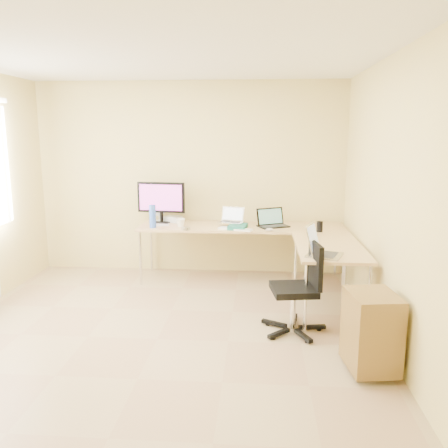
# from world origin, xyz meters

# --- Properties ---
(floor) EXTENTS (4.50, 4.50, 0.00)m
(floor) POSITION_xyz_m (0.00, 0.00, 0.00)
(floor) COLOR #9F8862
(floor) RESTS_ON ground
(ceiling) EXTENTS (4.50, 4.50, 0.00)m
(ceiling) POSITION_xyz_m (0.00, 0.00, 2.60)
(ceiling) COLOR white
(ceiling) RESTS_ON ground
(wall_back) EXTENTS (4.50, 0.00, 4.50)m
(wall_back) POSITION_xyz_m (0.00, 2.25, 1.30)
(wall_back) COLOR #D2BF7E
(wall_back) RESTS_ON ground
(wall_front) EXTENTS (4.50, 0.00, 4.50)m
(wall_front) POSITION_xyz_m (0.00, -2.25, 1.30)
(wall_front) COLOR #D2BF7E
(wall_front) RESTS_ON ground
(wall_right) EXTENTS (0.00, 4.50, 4.50)m
(wall_right) POSITION_xyz_m (2.10, 0.00, 1.30)
(wall_right) COLOR #D2BF7E
(wall_right) RESTS_ON ground
(desk_main) EXTENTS (2.65, 0.70, 0.73)m
(desk_main) POSITION_xyz_m (0.72, 1.85, 0.36)
(desk_main) COLOR tan
(desk_main) RESTS_ON ground
(desk_return) EXTENTS (0.70, 1.30, 0.73)m
(desk_return) POSITION_xyz_m (1.70, 0.85, 0.36)
(desk_return) COLOR tan
(desk_return) RESTS_ON ground
(monitor) EXTENTS (0.66, 0.28, 0.55)m
(monitor) POSITION_xyz_m (-0.35, 1.97, 1.01)
(monitor) COLOR black
(monitor) RESTS_ON desk_main
(book_stack) EXTENTS (0.25, 0.32, 0.05)m
(book_stack) POSITION_xyz_m (0.68, 1.68, 0.75)
(book_stack) COLOR #176052
(book_stack) RESTS_ON desk_main
(laptop_center) EXTENTS (0.36, 0.31, 0.20)m
(laptop_center) POSITION_xyz_m (0.59, 1.80, 0.88)
(laptop_center) COLOR silver
(laptop_center) RESTS_ON desk_main
(laptop_black) EXTENTS (0.46, 0.42, 0.24)m
(laptop_black) POSITION_xyz_m (1.13, 1.82, 0.85)
(laptop_black) COLOR black
(laptop_black) RESTS_ON desk_main
(keyboard) EXTENTS (0.45, 0.26, 0.02)m
(keyboard) POSITION_xyz_m (0.66, 1.59, 0.74)
(keyboard) COLOR white
(keyboard) RESTS_ON desk_main
(mouse) EXTENTS (0.12, 0.09, 0.04)m
(mouse) POSITION_xyz_m (1.08, 1.55, 0.75)
(mouse) COLOR beige
(mouse) RESTS_ON desk_main
(mug) EXTENTS (0.13, 0.13, 0.11)m
(mug) POSITION_xyz_m (-0.05, 1.72, 0.78)
(mug) COLOR white
(mug) RESTS_ON desk_main
(cd_stack) EXTENTS (0.13, 0.13, 0.03)m
(cd_stack) POSITION_xyz_m (0.04, 1.55, 0.74)
(cd_stack) COLOR silver
(cd_stack) RESTS_ON desk_main
(water_bottle) EXTENTS (0.10, 0.10, 0.29)m
(water_bottle) POSITION_xyz_m (-0.40, 1.65, 0.88)
(water_bottle) COLOR blue
(water_bottle) RESTS_ON desk_main
(papers) EXTENTS (0.29, 0.38, 0.01)m
(papers) POSITION_xyz_m (-0.36, 1.91, 0.73)
(papers) COLOR silver
(papers) RESTS_ON desk_main
(white_box) EXTENTS (0.27, 0.24, 0.08)m
(white_box) POSITION_xyz_m (-0.22, 2.05, 0.77)
(white_box) COLOR silver
(white_box) RESTS_ON desk_main
(desk_fan) EXTENTS (0.23, 0.23, 0.28)m
(desk_fan) POSITION_xyz_m (-0.40, 2.05, 0.87)
(desk_fan) COLOR silver
(desk_fan) RESTS_ON desk_main
(black_cup) EXTENTS (0.08, 0.08, 0.13)m
(black_cup) POSITION_xyz_m (1.68, 1.55, 0.79)
(black_cup) COLOR black
(black_cup) RESTS_ON desk_main
(laptop_return) EXTENTS (0.46, 0.41, 0.25)m
(laptop_return) POSITION_xyz_m (1.59, 0.43, 0.86)
(laptop_return) COLOR #AAAAAA
(laptop_return) RESTS_ON desk_return
(office_chair) EXTENTS (0.61, 0.61, 0.90)m
(office_chair) POSITION_xyz_m (1.29, 0.27, 0.50)
(office_chair) COLOR black
(office_chair) RESTS_ON ground
(cabinet) EXTENTS (0.42, 0.49, 0.62)m
(cabinet) POSITION_xyz_m (1.85, -0.47, 0.36)
(cabinet) COLOR #A06044
(cabinet) RESTS_ON ground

